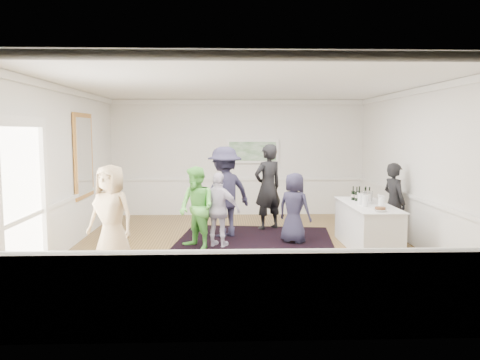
{
  "coord_description": "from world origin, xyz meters",
  "views": [
    {
      "loc": [
        -0.38,
        -9.0,
        2.34
      ],
      "look_at": [
        -0.08,
        0.2,
        1.37
      ],
      "focal_mm": 35.0,
      "sensor_mm": 36.0,
      "label": 1
    }
  ],
  "objects_px": {
    "serving_table": "(367,226)",
    "bartender": "(394,202)",
    "guest_dark_b": "(268,187)",
    "guest_dark_a": "(225,192)",
    "guest_tan": "(111,216)",
    "guest_green": "(197,208)",
    "ice_bucket": "(366,197)",
    "nut_bowl": "(380,209)",
    "guest_lilac": "(219,210)",
    "guest_navy": "(294,208)"
  },
  "relations": [
    {
      "from": "guest_lilac",
      "to": "guest_dark_a",
      "type": "distance_m",
      "value": 0.95
    },
    {
      "from": "guest_tan",
      "to": "ice_bucket",
      "type": "xyz_separation_m",
      "value": [
        4.81,
        1.21,
        0.12
      ]
    },
    {
      "from": "ice_bucket",
      "to": "guest_navy",
      "type": "bearing_deg",
      "value": 165.23
    },
    {
      "from": "nut_bowl",
      "to": "guest_dark_b",
      "type": "bearing_deg",
      "value": 123.15
    },
    {
      "from": "serving_table",
      "to": "bartender",
      "type": "xyz_separation_m",
      "value": [
        0.74,
        0.57,
        0.39
      ]
    },
    {
      "from": "serving_table",
      "to": "guest_green",
      "type": "relative_size",
      "value": 1.34
    },
    {
      "from": "serving_table",
      "to": "guest_lilac",
      "type": "relative_size",
      "value": 1.45
    },
    {
      "from": "serving_table",
      "to": "guest_lilac",
      "type": "bearing_deg",
      "value": 176.23
    },
    {
      "from": "guest_dark_a",
      "to": "guest_navy",
      "type": "bearing_deg",
      "value": 124.32
    },
    {
      "from": "guest_green",
      "to": "ice_bucket",
      "type": "bearing_deg",
      "value": 50.01
    },
    {
      "from": "guest_lilac",
      "to": "guest_navy",
      "type": "relative_size",
      "value": 1.03
    },
    {
      "from": "guest_green",
      "to": "guest_dark_a",
      "type": "distance_m",
      "value": 1.21
    },
    {
      "from": "guest_tan",
      "to": "ice_bucket",
      "type": "height_order",
      "value": "guest_tan"
    },
    {
      "from": "guest_dark_a",
      "to": "ice_bucket",
      "type": "height_order",
      "value": "guest_dark_a"
    },
    {
      "from": "guest_green",
      "to": "guest_dark_a",
      "type": "xyz_separation_m",
      "value": [
        0.56,
        1.05,
        0.18
      ]
    },
    {
      "from": "guest_tan",
      "to": "guest_navy",
      "type": "distance_m",
      "value": 3.76
    },
    {
      "from": "guest_tan",
      "to": "guest_green",
      "type": "bearing_deg",
      "value": 61.03
    },
    {
      "from": "guest_green",
      "to": "guest_navy",
      "type": "bearing_deg",
      "value": 61.33
    },
    {
      "from": "guest_lilac",
      "to": "guest_dark_b",
      "type": "height_order",
      "value": "guest_dark_b"
    },
    {
      "from": "bartender",
      "to": "guest_lilac",
      "type": "relative_size",
      "value": 1.11
    },
    {
      "from": "guest_navy",
      "to": "guest_tan",
      "type": "bearing_deg",
      "value": 61.61
    },
    {
      "from": "nut_bowl",
      "to": "guest_lilac",
      "type": "bearing_deg",
      "value": 160.44
    },
    {
      "from": "guest_tan",
      "to": "bartender",
      "type": "bearing_deg",
      "value": 38.81
    },
    {
      "from": "guest_lilac",
      "to": "guest_dark_b",
      "type": "relative_size",
      "value": 0.75
    },
    {
      "from": "serving_table",
      "to": "bartender",
      "type": "height_order",
      "value": "bartender"
    },
    {
      "from": "guest_tan",
      "to": "guest_lilac",
      "type": "height_order",
      "value": "guest_tan"
    },
    {
      "from": "guest_green",
      "to": "guest_dark_a",
      "type": "bearing_deg",
      "value": 110.76
    },
    {
      "from": "guest_dark_b",
      "to": "guest_navy",
      "type": "height_order",
      "value": "guest_dark_b"
    },
    {
      "from": "guest_tan",
      "to": "guest_navy",
      "type": "bearing_deg",
      "value": 47.16
    },
    {
      "from": "guest_dark_b",
      "to": "ice_bucket",
      "type": "bearing_deg",
      "value": 105.67
    },
    {
      "from": "guest_green",
      "to": "bartender",
      "type": "bearing_deg",
      "value": 55.69
    },
    {
      "from": "guest_lilac",
      "to": "guest_tan",
      "type": "bearing_deg",
      "value": 56.72
    },
    {
      "from": "bartender",
      "to": "guest_dark_b",
      "type": "distance_m",
      "value": 2.88
    },
    {
      "from": "guest_dark_a",
      "to": "ice_bucket",
      "type": "xyz_separation_m",
      "value": [
        2.85,
        -0.97,
        0.01
      ]
    },
    {
      "from": "serving_table",
      "to": "guest_dark_b",
      "type": "xyz_separation_m",
      "value": [
        -1.81,
        1.88,
        0.57
      ]
    },
    {
      "from": "guest_lilac",
      "to": "guest_dark_a",
      "type": "xyz_separation_m",
      "value": [
        0.12,
        0.91,
        0.24
      ]
    },
    {
      "from": "guest_tan",
      "to": "guest_dark_a",
      "type": "height_order",
      "value": "guest_dark_a"
    },
    {
      "from": "guest_lilac",
      "to": "nut_bowl",
      "type": "distance_m",
      "value": 3.11
    },
    {
      "from": "guest_dark_b",
      "to": "nut_bowl",
      "type": "distance_m",
      "value": 3.26
    },
    {
      "from": "ice_bucket",
      "to": "nut_bowl",
      "type": "distance_m",
      "value": 0.98
    },
    {
      "from": "guest_dark_b",
      "to": "guest_dark_a",
      "type": "bearing_deg",
      "value": 6.67
    },
    {
      "from": "bartender",
      "to": "guest_green",
      "type": "bearing_deg",
      "value": 79.57
    },
    {
      "from": "guest_navy",
      "to": "guest_dark_b",
      "type": "bearing_deg",
      "value": -36.18
    },
    {
      "from": "guest_navy",
      "to": "guest_lilac",
      "type": "bearing_deg",
      "value": 47.84
    },
    {
      "from": "guest_navy",
      "to": "guest_dark_a",
      "type": "bearing_deg",
      "value": 14.27
    },
    {
      "from": "guest_lilac",
      "to": "bartender",
      "type": "bearing_deg",
      "value": -152.2
    },
    {
      "from": "guest_lilac",
      "to": "ice_bucket",
      "type": "xyz_separation_m",
      "value": [
        2.97,
        -0.06,
        0.25
      ]
    },
    {
      "from": "guest_tan",
      "to": "nut_bowl",
      "type": "relative_size",
      "value": 7.62
    },
    {
      "from": "serving_table",
      "to": "ice_bucket",
      "type": "xyz_separation_m",
      "value": [
        0.01,
        0.14,
        0.56
      ]
    },
    {
      "from": "nut_bowl",
      "to": "guest_green",
      "type": "bearing_deg",
      "value": 165.13
    }
  ]
}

